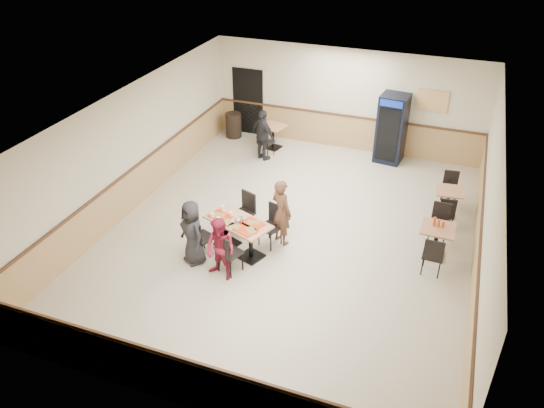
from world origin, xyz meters
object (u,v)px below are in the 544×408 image
at_px(diner_man_opposite, 281,212).
at_px(pepsi_cooler, 392,129).
at_px(trash_bin, 234,125).
at_px(side_table_far, 448,198).
at_px(diner_woman_left, 193,233).
at_px(lone_diner, 263,135).
at_px(main_table, 238,231).
at_px(diner_woman_right, 220,249).
at_px(back_table, 273,133).
at_px(side_table_near, 436,237).

distance_m(diner_man_opposite, pepsi_cooler, 5.16).
bearing_deg(pepsi_cooler, trash_bin, -173.25).
xyz_separation_m(diner_man_opposite, pepsi_cooler, (1.54, 4.93, 0.21)).
bearing_deg(diner_man_opposite, pepsi_cooler, -77.66).
bearing_deg(trash_bin, side_table_far, -19.96).
bearing_deg(trash_bin, diner_woman_left, -73.43).
height_order(side_table_far, pepsi_cooler, pepsi_cooler).
bearing_deg(lone_diner, main_table, 132.21).
bearing_deg(diner_woman_right, back_table, 115.92).
bearing_deg(diner_woman_left, pepsi_cooler, 97.81).
distance_m(diner_woman_right, pepsi_cooler, 6.91).
height_order(side_table_far, back_table, back_table).
xyz_separation_m(pepsi_cooler, trash_bin, (-4.87, -0.04, -0.60)).
bearing_deg(main_table, back_table, 122.90).
bearing_deg(lone_diner, side_table_near, 176.80).
bearing_deg(diner_man_opposite, diner_woman_right, 95.75).
bearing_deg(diner_man_opposite, diner_woman_left, 71.21).
bearing_deg(main_table, diner_man_opposite, 62.10).
bearing_deg(pepsi_cooler, main_table, -106.00).
bearing_deg(lone_diner, side_table_far, -165.84).
relative_size(diner_woman_right, side_table_far, 1.94).
relative_size(side_table_near, side_table_far, 1.03).
distance_m(back_table, trash_bin, 1.50).
bearing_deg(lone_diner, trash_bin, -11.14).
distance_m(diner_woman_left, trash_bin, 6.47).
height_order(main_table, diner_woman_left, diner_woman_left).
bearing_deg(side_table_near, diner_woman_left, -157.72).
bearing_deg(diner_woman_left, diner_man_opposite, 75.18).
xyz_separation_m(diner_woman_right, side_table_far, (4.08, 4.05, -0.23)).
relative_size(diner_woman_left, diner_man_opposite, 0.93).
bearing_deg(diner_woman_right, trash_bin, 127.17).
xyz_separation_m(diner_woman_right, trash_bin, (-2.62, 6.49, -0.30)).
bearing_deg(back_table, lone_diner, -90.00).
height_order(diner_woman_left, back_table, diner_woman_left).
relative_size(lone_diner, side_table_near, 2.04).
relative_size(side_table_far, back_table, 0.87).
height_order(side_table_near, pepsi_cooler, pepsi_cooler).
xyz_separation_m(diner_woman_right, back_table, (-1.16, 6.14, -0.20)).
xyz_separation_m(lone_diner, side_table_far, (5.25, -1.26, -0.30)).
distance_m(diner_man_opposite, back_table, 4.91).
relative_size(side_table_far, trash_bin, 0.91).
xyz_separation_m(main_table, pepsi_cooler, (2.28, 5.58, 0.47)).
bearing_deg(back_table, trash_bin, 166.47).
bearing_deg(side_table_far, back_table, 158.34).
bearing_deg(main_table, side_table_near, 38.44).
xyz_separation_m(main_table, lone_diner, (-1.13, 4.37, 0.24)).
bearing_deg(diner_woman_right, diner_woman_left, 174.61).
distance_m(main_table, lone_diner, 4.52).
bearing_deg(pepsi_cooler, diner_woman_right, -102.80).
relative_size(diner_woman_right, back_table, 1.69).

